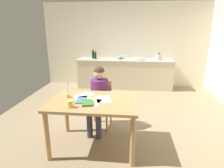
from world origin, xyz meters
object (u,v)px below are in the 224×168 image
coffee_mug (70,104)px  bottle_oil (93,54)px  person_seated (99,95)px  wine_glass_near_sink (127,55)px  mixing_bowl (120,58)px  sink_unit (139,59)px  bottle_vinegar (95,55)px  chair_at_table (101,101)px  book_magazine (81,100)px  candlestick (68,92)px  stovetop_kettle (159,57)px  book_cookery (88,103)px  wine_glass_by_kettle (124,55)px  dining_table (94,107)px

coffee_mug → bottle_oil: 3.69m
person_seated → wine_glass_near_sink: person_seated is taller
mixing_bowl → sink_unit: bearing=-7.1°
bottle_vinegar → wine_glass_near_sink: bottle_vinegar is taller
chair_at_table → wine_glass_near_sink: 2.79m
sink_unit → wine_glass_near_sink: 0.41m
book_magazine → sink_unit: sink_unit is taller
coffee_mug → wine_glass_near_sink: (0.65, 3.72, 0.17)m
candlestick → chair_at_table: bearing=56.7°
stovetop_kettle → person_seated: bearing=-116.8°
chair_at_table → book_cookery: 0.91m
coffee_mug → book_magazine: bearing=71.3°
sink_unit → mixing_bowl: (-0.58, 0.07, 0.02)m
sink_unit → coffee_mug: bearing=-106.0°
sink_unit → stovetop_kettle: bearing=-0.4°
person_seated → wine_glass_by_kettle: size_ratio=7.76×
bottle_oil → wine_glass_by_kettle: size_ratio=1.87×
book_cookery → wine_glass_by_kettle: (0.35, 3.57, 0.21)m
book_cookery → bottle_oil: size_ratio=0.79×
mixing_bowl → stovetop_kettle: 1.16m
book_magazine → stovetop_kettle: bearing=61.5°
book_magazine → wine_glass_by_kettle: bearing=78.4°
stovetop_kettle → bottle_oil: bearing=177.5°
person_seated → bottle_vinegar: (-0.57, 2.71, 0.33)m
candlestick → book_magazine: bearing=-27.4°
chair_at_table → person_seated: size_ratio=0.74×
book_magazine → mixing_bowl: size_ratio=1.30×
dining_table → bottle_vinegar: bearing=100.4°
coffee_mug → bottle_oil: bearing=96.6°
dining_table → sink_unit: (0.76, 3.28, 0.24)m
person_seated → wine_glass_by_kettle: 2.90m
mixing_bowl → candlestick: bearing=-100.5°
chair_at_table → book_cookery: size_ratio=3.88×
chair_at_table → book_cookery: chair_at_table is taller
coffee_mug → book_magazine: 0.27m
coffee_mug → mixing_bowl: mixing_bowl is taller
candlestick → bottle_vinegar: bearing=93.1°
coffee_mug → book_magazine: size_ratio=0.48×
bottle_vinegar → book_cookery: bearing=-81.0°
bottle_oil → sink_unit: bearing=-3.4°
bottle_vinegar → mixing_bowl: size_ratio=1.36×
sink_unit → mixing_bowl: bearing=172.9°
candlestick → bottle_oil: bearing=94.6°
dining_table → stovetop_kettle: 3.55m
dining_table → mixing_bowl: 3.36m
book_cookery → wine_glass_near_sink: bearing=69.9°
candlestick → book_magazine: size_ratio=1.25×
bottle_oil → mixing_bowl: size_ratio=1.57×
coffee_mug → bottle_oil: bottle_oil is taller
dining_table → mixing_bowl: bearing=86.9°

